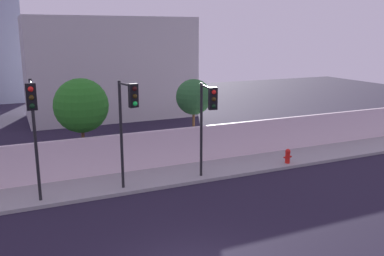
# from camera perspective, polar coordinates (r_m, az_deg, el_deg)

# --- Properties ---
(sidewalk) EXTENTS (36.00, 2.40, 0.15)m
(sidewalk) POSITION_cam_1_polar(r_m,az_deg,el_deg) (18.34, -9.98, -7.59)
(sidewalk) COLOR gray
(sidewalk) RESTS_ON ground
(perimeter_wall) EXTENTS (36.00, 0.18, 1.80)m
(perimeter_wall) POSITION_cam_1_polar(r_m,az_deg,el_deg) (19.23, -11.06, -3.60)
(perimeter_wall) COLOR silver
(perimeter_wall) RESTS_ON sidewalk
(traffic_light_left) EXTENTS (0.35, 1.75, 4.70)m
(traffic_light_left) POSITION_cam_1_polar(r_m,az_deg,el_deg) (15.54, -21.04, 1.46)
(traffic_light_left) COLOR black
(traffic_light_left) RESTS_ON sidewalk
(traffic_light_center) EXTENTS (0.47, 1.44, 4.48)m
(traffic_light_center) POSITION_cam_1_polar(r_m,az_deg,el_deg) (16.25, -8.85, 2.06)
(traffic_light_center) COLOR black
(traffic_light_center) RESTS_ON sidewalk
(traffic_light_right) EXTENTS (0.47, 1.81, 4.21)m
(traffic_light_right) POSITION_cam_1_polar(r_m,az_deg,el_deg) (17.25, 2.16, 2.28)
(traffic_light_right) COLOR black
(traffic_light_right) RESTS_ON sidewalk
(fire_hydrant) EXTENTS (0.44, 0.26, 0.73)m
(fire_hydrant) POSITION_cam_1_polar(r_m,az_deg,el_deg) (21.01, 13.05, -3.71)
(fire_hydrant) COLOR red
(fire_hydrant) RESTS_ON sidewalk
(roadside_tree_leftmost) EXTENTS (2.55, 2.55, 4.42)m
(roadside_tree_leftmost) POSITION_cam_1_polar(r_m,az_deg,el_deg) (20.01, -15.03, 2.99)
(roadside_tree_leftmost) COLOR brown
(roadside_tree_leftmost) RESTS_ON ground
(roadside_tree_midleft) EXTENTS (1.87, 1.87, 4.12)m
(roadside_tree_midleft) POSITION_cam_1_polar(r_m,az_deg,el_deg) (21.66, 0.23, 4.28)
(roadside_tree_midleft) COLOR brown
(roadside_tree_midleft) RESTS_ON ground
(low_building_distant) EXTENTS (12.39, 6.00, 7.59)m
(low_building_distant) POSITION_cam_1_polar(r_m,az_deg,el_deg) (32.94, -11.25, 8.14)
(low_building_distant) COLOR #B0B0B0
(low_building_distant) RESTS_ON ground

